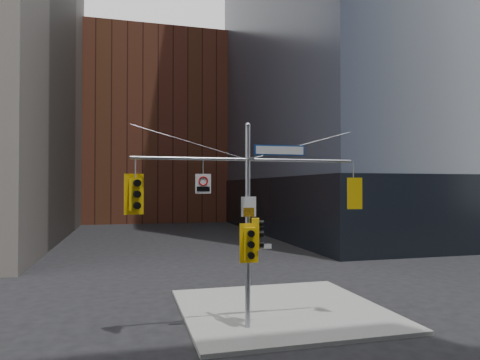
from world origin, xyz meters
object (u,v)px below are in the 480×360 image
traffic_light_west_arm (135,194)px  street_sign_blade (280,150)px  traffic_light_pole_side (257,234)px  signal_assembly (248,205)px  traffic_light_east_arm (354,193)px  regulatory_sign_arm (203,183)px  traffic_light_pole_front (250,244)px

traffic_light_west_arm → street_sign_blade: street_sign_blade is taller
traffic_light_pole_side → signal_assembly: bearing=103.6°
traffic_light_west_arm → traffic_light_east_arm: traffic_light_west_arm is taller
signal_assembly → traffic_light_west_arm: bearing=179.8°
signal_assembly → street_sign_blade: 2.27m
traffic_light_pole_side → regulatory_sign_arm: regulatory_sign_arm is taller
signal_assembly → traffic_light_pole_front: size_ratio=5.86×
traffic_light_pole_front → traffic_light_east_arm: bearing=9.1°
regulatory_sign_arm → traffic_light_west_arm: bearing=179.1°
regulatory_sign_arm → street_sign_blade: bearing=0.4°
traffic_light_east_arm → traffic_light_pole_side: bearing=13.9°
signal_assembly → traffic_light_west_arm: signal_assembly is taller
traffic_light_pole_side → regulatory_sign_arm: size_ratio=1.65×
regulatory_sign_arm → signal_assembly: bearing=0.7°
signal_assembly → traffic_light_west_arm: (-3.82, 0.01, 0.38)m
regulatory_sign_arm → traffic_light_east_arm: bearing=0.2°
regulatory_sign_arm → traffic_light_pole_front: bearing=-8.9°
street_sign_blade → regulatory_sign_arm: street_sign_blade is taller
traffic_light_west_arm → traffic_light_pole_front: (3.82, -0.28, -1.71)m
traffic_light_east_arm → traffic_light_pole_front: 4.47m
traffic_light_east_arm → street_sign_blade: size_ratio=0.62×
signal_assembly → traffic_light_east_arm: (4.12, 0.00, 0.38)m
traffic_light_east_arm → traffic_light_west_arm: bearing=13.7°
traffic_light_pole_side → regulatory_sign_arm: (-1.91, -0.02, 1.78)m
traffic_light_east_arm → traffic_light_pole_front: traffic_light_east_arm is taller
traffic_light_east_arm → regulatory_sign_arm: bearing=14.0°
traffic_light_west_arm → traffic_light_pole_front: 4.20m
traffic_light_west_arm → street_sign_blade: 5.25m
street_sign_blade → traffic_light_pole_front: bearing=-166.0°
signal_assembly → traffic_light_pole_front: bearing=-89.9°
signal_assembly → street_sign_blade: bearing=0.2°
signal_assembly → street_sign_blade: (1.19, 0.00, 1.93)m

